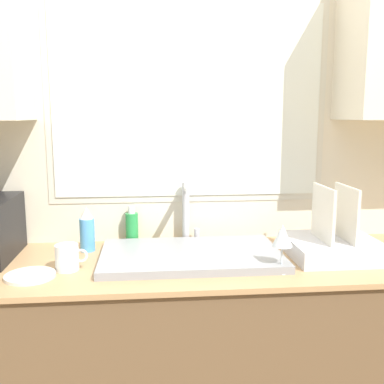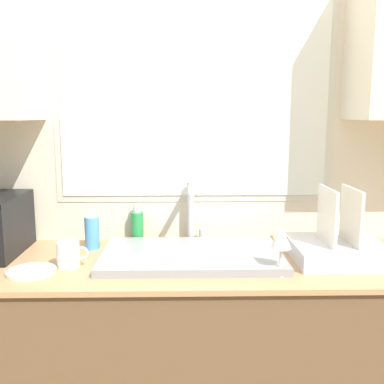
% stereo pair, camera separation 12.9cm
% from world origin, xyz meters
% --- Properties ---
extents(countertop, '(2.51, 0.64, 0.93)m').
position_xyz_m(countertop, '(0.00, 0.31, 0.46)').
color(countertop, brown).
rests_on(countertop, ground_plane).
extents(wall_back, '(6.00, 0.38, 2.60)m').
position_xyz_m(wall_back, '(0.00, 0.60, 1.40)').
color(wall_back, beige).
rests_on(wall_back, ground_plane).
extents(sink_basin, '(0.72, 0.44, 0.03)m').
position_xyz_m(sink_basin, '(-0.02, 0.32, 0.94)').
color(sink_basin, gray).
rests_on(sink_basin, countertop).
extents(faucet, '(0.08, 0.19, 0.27)m').
position_xyz_m(faucet, '(-0.01, 0.54, 1.09)').
color(faucet, '#B7B7BC').
rests_on(faucet, countertop).
extents(dish_rack, '(0.36, 0.34, 0.29)m').
position_xyz_m(dish_rack, '(0.56, 0.30, 0.98)').
color(dish_rack, silver).
rests_on(dish_rack, countertop).
extents(spray_bottle, '(0.06, 0.06, 0.19)m').
position_xyz_m(spray_bottle, '(-0.44, 0.47, 1.02)').
color(spray_bottle, '#4C99D8').
rests_on(spray_bottle, countertop).
extents(soap_bottle, '(0.06, 0.06, 0.17)m').
position_xyz_m(soap_bottle, '(-0.26, 0.57, 1.00)').
color(soap_bottle, '#268C3F').
rests_on(soap_bottle, countertop).
extents(mug_near_sink, '(0.12, 0.09, 0.10)m').
position_xyz_m(mug_near_sink, '(-0.49, 0.23, 0.97)').
color(mug_near_sink, white).
rests_on(mug_near_sink, countertop).
extents(wine_glass, '(0.07, 0.07, 0.18)m').
position_xyz_m(wine_glass, '(0.30, 0.13, 1.06)').
color(wine_glass, silver).
rests_on(wine_glass, countertop).
extents(small_plate, '(0.18, 0.18, 0.01)m').
position_xyz_m(small_plate, '(-0.61, 0.17, 0.93)').
color(small_plate, silver).
rests_on(small_plate, countertop).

